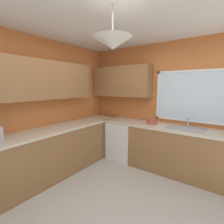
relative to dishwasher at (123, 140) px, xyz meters
name	(u,v)px	position (x,y,z in m)	size (l,w,h in m)	color
ground_plane	(113,214)	(0.84, -1.59, -0.43)	(8.49, 8.49, 0.00)	#B7B2A8
room_shell	(93,77)	(0.04, -1.04, 1.41)	(3.74, 3.98, 2.66)	#D17238
counter_run_left	(46,155)	(-0.66, -1.59, 0.02)	(0.65, 3.59, 0.91)	olive
counter_run_back	(168,149)	(1.05, 0.03, 0.02)	(2.83, 0.65, 0.91)	olive
dishwasher	(123,140)	(0.00, 0.00, 0.00)	(0.60, 0.60, 0.87)	white
sink_assembly	(186,128)	(1.35, 0.04, 0.49)	(0.65, 0.40, 0.19)	#9EA0A5
bowl	(151,122)	(0.67, 0.03, 0.52)	(0.21, 0.21, 0.09)	#B74C42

